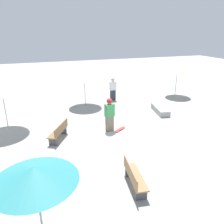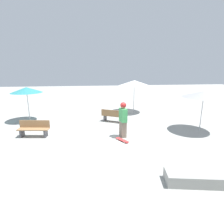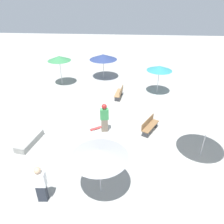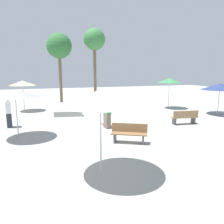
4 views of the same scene
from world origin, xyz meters
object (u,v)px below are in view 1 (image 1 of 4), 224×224
(shade_umbrella_tan, at_px, (178,69))
(bench_near, at_px, (134,177))
(skateboard, at_px, (120,129))
(skater_main, at_px, (110,114))
(shade_umbrella_white, at_px, (1,88))
(shade_umbrella_teal, at_px, (34,174))
(concrete_ledge, at_px, (160,110))
(shade_umbrella_grey, at_px, (84,77))
(bystander_watching, at_px, (113,89))
(bench_far, at_px, (59,132))

(shade_umbrella_tan, bearing_deg, bench_near, -131.15)
(skateboard, bearing_deg, shade_umbrella_tan, 2.32)
(skater_main, xyz_separation_m, shade_umbrella_white, (-5.24, 1.94, 1.39))
(shade_umbrella_teal, bearing_deg, concrete_ledge, 43.04)
(skateboard, bearing_deg, shade_umbrella_grey, 67.90)
(shade_umbrella_white, bearing_deg, bystander_watching, 23.92)
(skater_main, xyz_separation_m, shade_umbrella_tan, (7.34, 4.57, 1.22))
(shade_umbrella_white, xyz_separation_m, shade_umbrella_grey, (4.94, 2.63, -0.26))
(concrete_ledge, xyz_separation_m, shade_umbrella_grey, (-4.41, 3.01, 1.94))
(bench_far, bearing_deg, bench_near, -126.33)
(bench_far, xyz_separation_m, shade_umbrella_tan, (10.06, 4.69, 1.79))
(bench_far, distance_m, bystander_watching, 7.12)
(skater_main, bearing_deg, shade_umbrella_teal, -134.85)
(skateboard, bearing_deg, bystander_watching, 42.01)
(skater_main, relative_size, shade_umbrella_tan, 0.77)
(skateboard, xyz_separation_m, bystander_watching, (1.48, 5.30, 0.83))
(skateboard, height_order, concrete_ledge, concrete_ledge)
(shade_umbrella_grey, bearing_deg, bench_near, -92.44)
(shade_umbrella_grey, bearing_deg, shade_umbrella_white, -151.94)
(concrete_ledge, xyz_separation_m, shade_umbrella_tan, (3.24, 3.01, 2.03))
(concrete_ledge, xyz_separation_m, shade_umbrella_teal, (-7.89, -7.36, 1.94))
(skater_main, bearing_deg, skateboard, -25.60)
(concrete_ledge, height_order, shade_umbrella_teal, shade_umbrella_teal)
(shade_umbrella_white, bearing_deg, bench_far, -39.27)
(shade_umbrella_tan, bearing_deg, skater_main, -148.12)
(concrete_ledge, distance_m, shade_umbrella_white, 9.61)
(shade_umbrella_white, bearing_deg, shade_umbrella_grey, 28.06)
(shade_umbrella_teal, height_order, shade_umbrella_tan, shade_umbrella_tan)
(concrete_ledge, height_order, shade_umbrella_white, shade_umbrella_white)
(bench_near, height_order, shade_umbrella_tan, shade_umbrella_tan)
(shade_umbrella_tan, xyz_separation_m, bystander_watching, (-5.31, 0.59, -1.33))
(bench_far, bearing_deg, shade_umbrella_white, 80.22)
(bench_far, distance_m, shade_umbrella_white, 3.80)
(concrete_ledge, relative_size, shade_umbrella_tan, 0.85)
(shade_umbrella_white, bearing_deg, skater_main, -20.29)
(bench_near, height_order, shade_umbrella_teal, shade_umbrella_teal)
(concrete_ledge, relative_size, shade_umbrella_white, 0.78)
(bench_far, height_order, bystander_watching, bystander_watching)
(bench_near, xyz_separation_m, shade_umbrella_teal, (-3.09, -1.18, 1.70))
(bench_near, relative_size, bystander_watching, 0.93)
(shade_umbrella_white, relative_size, shade_umbrella_teal, 1.13)
(concrete_ledge, relative_size, shade_umbrella_grey, 0.88)
(concrete_ledge, xyz_separation_m, bystander_watching, (-2.07, 3.61, 0.70))
(bench_near, distance_m, shade_umbrella_white, 8.23)
(shade_umbrella_white, height_order, shade_umbrella_tan, shade_umbrella_white)
(bench_far, height_order, shade_umbrella_teal, shade_umbrella_teal)
(shade_umbrella_white, bearing_deg, bench_near, -55.32)
(bench_near, bearing_deg, shade_umbrella_teal, -61.10)
(shade_umbrella_white, relative_size, bystander_watching, 1.47)
(shade_umbrella_grey, relative_size, shade_umbrella_tan, 0.96)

